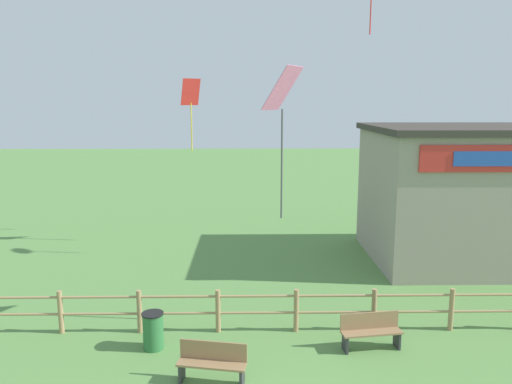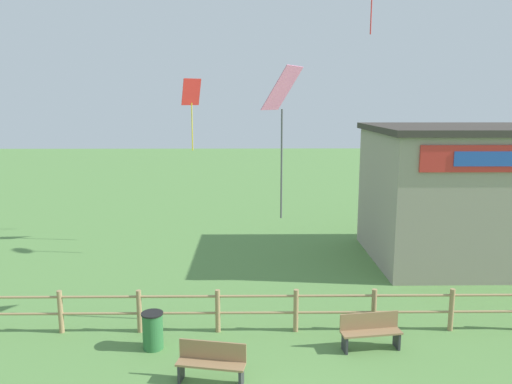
% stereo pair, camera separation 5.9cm
% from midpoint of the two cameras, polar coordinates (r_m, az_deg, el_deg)
% --- Properties ---
extents(wooden_fence, '(15.29, 0.14, 1.22)m').
position_cam_midpoint_polar(wooden_fence, '(14.13, 0.01, -13.12)').
color(wooden_fence, '#9E7F56').
rests_on(wooden_fence, ground_plane).
extents(seaside_building, '(9.22, 6.20, 5.38)m').
position_cam_midpoint_polar(seaside_building, '(21.82, 24.75, -0.15)').
color(seaside_building, gray).
rests_on(seaside_building, ground_plane).
extents(park_bench_near_fence, '(1.61, 0.68, 0.94)m').
position_cam_midpoint_polar(park_bench_near_fence, '(11.98, -5.17, -18.73)').
color(park_bench_near_fence, olive).
rests_on(park_bench_near_fence, ground_plane).
extents(park_bench_by_building, '(1.61, 0.62, 0.94)m').
position_cam_midpoint_polar(park_bench_by_building, '(13.66, 12.85, -15.12)').
color(park_bench_by_building, olive).
rests_on(park_bench_by_building, ground_plane).
extents(trash_bin, '(0.57, 0.57, 0.97)m').
position_cam_midpoint_polar(trash_bin, '(13.60, -11.80, -15.25)').
color(trash_bin, '#2D6B38').
rests_on(trash_bin, ground_plane).
extents(kite_pink_diamond, '(1.16, 1.23, 4.07)m').
position_cam_midpoint_polar(kite_pink_diamond, '(13.39, 2.90, 9.85)').
color(kite_pink_diamond, pink).
extents(kite_red_diamond, '(0.86, 0.71, 3.06)m').
position_cam_midpoint_polar(kite_red_diamond, '(21.88, -7.53, 10.45)').
color(kite_red_diamond, red).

